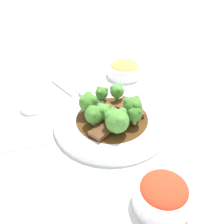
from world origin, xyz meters
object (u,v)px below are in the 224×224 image
object	(u,v)px
beef_strip_1	(104,109)
sauce_dish	(34,106)
beef_strip_3	(125,104)
serving_spoon	(89,99)
beef_strip_0	(136,110)
broccoli_floret_0	(113,116)
broccoli_floret_2	(117,91)
broccoli_floret_3	(135,114)
broccoli_floret_5	(117,121)
side_bowl_kimchi	(163,194)
side_bowl_appetizer	(125,69)
broccoli_floret_7	(103,112)
beef_strip_4	(121,118)
main_plate	(112,120)
beef_strip_2	(102,130)
broccoli_floret_6	(89,102)
broccoli_floret_4	(102,93)
broccoli_floret_1	(95,115)
broccoli_floret_8	(133,106)

from	to	relation	value
beef_strip_1	sauce_dish	size ratio (longest dim) A/B	1.10
beef_strip_3	serving_spoon	xyz separation A→B (m)	(0.07, -0.06, 0.00)
beef_strip_0	broccoli_floret_0	bearing A→B (deg)	8.68
serving_spoon	broccoli_floret_2	bearing A→B (deg)	146.41
beef_strip_1	sauce_dish	distance (m)	0.18
broccoli_floret_3	beef_strip_3	bearing A→B (deg)	-106.24
broccoli_floret_5	side_bowl_kimchi	world-z (taller)	broccoli_floret_5
beef_strip_0	broccoli_floret_2	size ratio (longest dim) A/B	1.15
broccoli_floret_0	side_bowl_appetizer	bearing A→B (deg)	-129.56
broccoli_floret_3	broccoli_floret_0	bearing A→B (deg)	-27.80
beef_strip_3	sauce_dish	xyz separation A→B (m)	(0.19, -0.13, -0.02)
broccoli_floret_3	broccoli_floret_7	size ratio (longest dim) A/B	1.04
beef_strip_4	broccoli_floret_5	size ratio (longest dim) A/B	1.08
main_plate	sauce_dish	distance (m)	0.21
beef_strip_2	broccoli_floret_6	bearing A→B (deg)	-96.31
beef_strip_1	beef_strip_0	bearing A→B (deg)	146.18
broccoli_floret_2	broccoli_floret_5	distance (m)	0.11
broccoli_floret_3	broccoli_floret_7	distance (m)	0.07
main_plate	broccoli_floret_7	bearing A→B (deg)	-0.22
side_bowl_appetizer	serving_spoon	bearing A→B (deg)	27.94
sauce_dish	broccoli_floret_3	bearing A→B (deg)	130.11
sauce_dish	beef_strip_3	bearing A→B (deg)	145.43
beef_strip_4	broccoli_floret_7	size ratio (longest dim) A/B	1.38
beef_strip_0	broccoli_floret_3	distance (m)	0.05
beef_strip_1	beef_strip_2	distance (m)	0.08
broccoli_floret_5	serving_spoon	distance (m)	0.14
beef_strip_0	beef_strip_3	size ratio (longest dim) A/B	0.90
beef_strip_3	side_bowl_kimchi	xyz separation A→B (m)	(0.09, 0.25, 0.00)
beef_strip_2	broccoli_floret_5	world-z (taller)	broccoli_floret_5
broccoli_floret_4	side_bowl_kimchi	xyz separation A→B (m)	(0.05, 0.29, -0.02)
beef_strip_2	broccoli_floret_0	distance (m)	0.04
broccoli_floret_1	broccoli_floret_7	xyz separation A→B (m)	(-0.02, -0.00, -0.00)
broccoli_floret_0	side_bowl_kimchi	size ratio (longest dim) A/B	0.42
broccoli_floret_0	broccoli_floret_2	bearing A→B (deg)	-128.26
beef_strip_0	beef_strip_4	bearing A→B (deg)	8.36
broccoli_floret_6	broccoli_floret_8	bearing A→B (deg)	137.98
broccoli_floret_5	serving_spoon	size ratio (longest dim) A/B	0.23
broccoli_floret_6	beef_strip_3	bearing A→B (deg)	167.57
beef_strip_1	side_bowl_appetizer	world-z (taller)	side_bowl_appetizer
broccoli_floret_6	serving_spoon	world-z (taller)	broccoli_floret_6
beef_strip_1	broccoli_floret_6	bearing A→B (deg)	-21.12
broccoli_floret_4	broccoli_floret_8	world-z (taller)	broccoli_floret_8
beef_strip_0	beef_strip_3	bearing A→B (deg)	-75.36
beef_strip_0	side_bowl_kimchi	bearing A→B (deg)	65.15
beef_strip_2	sauce_dish	xyz separation A→B (m)	(0.09, -0.19, -0.02)
broccoli_floret_3	broccoli_floret_1	bearing A→B (deg)	-29.40
broccoli_floret_8	sauce_dish	xyz separation A→B (m)	(0.18, -0.18, -0.05)
broccoli_floret_5	broccoli_floret_6	distance (m)	0.09
side_bowl_appetizer	beef_strip_4	bearing A→B (deg)	54.39
beef_strip_0	broccoli_floret_6	distance (m)	0.12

